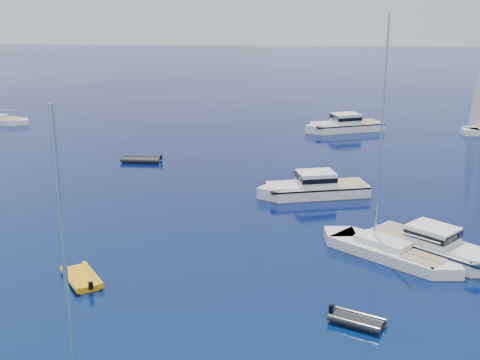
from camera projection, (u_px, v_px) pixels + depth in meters
name	position (u px, v px, depth m)	size (l,w,h in m)	color
motor_cruiser_right	(433.00, 256.00, 41.16)	(3.04, 9.95, 2.61)	silver
motor_cruiser_centre	(313.00, 195.00, 53.70)	(3.19, 10.41, 2.73)	silver
motor_cruiser_distant	(344.00, 131.00, 79.64)	(3.40, 11.10, 2.91)	silver
sailboat_mid_r	(388.00, 256.00, 41.08)	(2.88, 11.09, 16.31)	silver
tender_yellow	(82.00, 281.00, 37.48)	(2.08, 3.82, 0.95)	orange
tender_grey_near	(357.00, 324.00, 32.52)	(1.69, 2.95, 0.95)	black
tender_grey_far	(141.00, 162.00, 64.76)	(2.28, 4.26, 0.95)	black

